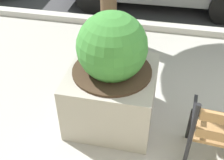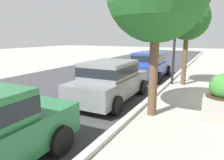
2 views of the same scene
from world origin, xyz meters
TOP-DOWN VIEW (x-y plane):
  - concrete_planter at (-2.00, 0.44)m, footprint 1.00×1.00m

SIDE VIEW (x-z plane):
  - concrete_planter at x=-2.00m, z-range -0.09..1.34m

